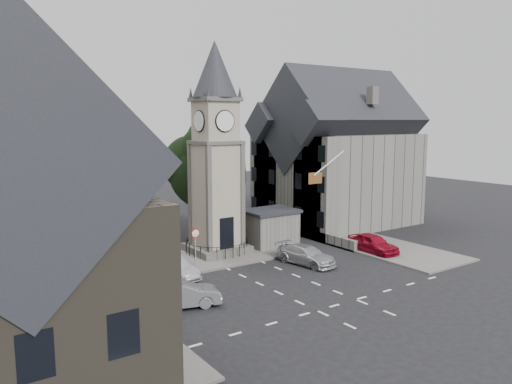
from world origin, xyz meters
TOP-DOWN VIEW (x-y plane):
  - ground at (0.00, 0.00)m, footprint 120.00×120.00m
  - pavement_west at (-12.50, 6.00)m, footprint 6.00×30.00m
  - pavement_east at (12.00, 8.00)m, footprint 6.00×26.00m
  - central_island at (1.50, 8.00)m, footprint 10.00×8.00m
  - road_markings at (0.00, -5.50)m, footprint 20.00×8.00m
  - clock_tower at (0.00, 7.99)m, footprint 4.86×4.86m
  - stone_shelter at (4.80, 7.50)m, footprint 4.30×3.30m
  - town_tree at (2.00, 13.00)m, footprint 7.20×7.20m
  - warning_sign_post at (-3.20, 5.43)m, footprint 0.70×0.19m
  - terrace_tudor at (-15.50, 0.00)m, footprint 8.10×7.60m
  - building_sw_stone at (-17.00, -9.00)m, footprint 8.60×7.60m
  - backdrop_west at (-12.00, 28.00)m, footprint 20.00×10.00m
  - east_building at (15.59, 11.00)m, footprint 14.40×11.40m
  - east_boundary_wall at (9.20, 10.00)m, footprint 0.40×16.00m
  - flagpole at (8.00, 4.00)m, footprint 3.68×0.10m
  - car_west_blue at (-7.84, 0.01)m, footprint 3.97×1.72m
  - car_west_silver at (-7.50, -0.78)m, footprint 4.85×2.76m
  - car_west_grey at (-8.39, 8.00)m, footprint 5.30×4.52m
  - car_island_silver at (-5.50, 4.10)m, footprint 2.12×4.39m
  - car_island_east at (3.83, 1.73)m, footprint 2.74×5.01m
  - car_east_red at (10.19, 1.15)m, footprint 1.91×4.52m
  - pedestrian at (11.50, 6.89)m, footprint 0.66×0.47m

SIDE VIEW (x-z plane):
  - ground at x=0.00m, z-range 0.00..0.00m
  - road_markings at x=0.00m, z-range 0.00..0.01m
  - pavement_west at x=-12.50m, z-range 0.00..0.14m
  - pavement_east at x=12.00m, z-range 0.00..0.14m
  - central_island at x=1.50m, z-range 0.00..0.16m
  - east_boundary_wall at x=9.20m, z-range 0.00..0.90m
  - car_west_blue at x=-7.84m, z-range 0.00..1.34m
  - car_west_grey at x=-8.39m, z-range 0.00..1.35m
  - car_island_east at x=3.83m, z-range 0.00..1.38m
  - car_island_silver at x=-5.50m, z-range 0.00..1.39m
  - car_west_silver at x=-7.50m, z-range 0.00..1.51m
  - car_east_red at x=10.19m, z-range 0.00..1.52m
  - pedestrian at x=11.50m, z-range 0.00..1.70m
  - stone_shelter at x=4.80m, z-range 0.01..3.09m
  - warning_sign_post at x=-3.20m, z-range 0.60..3.45m
  - backdrop_west at x=-12.00m, z-range 0.00..8.00m
  - building_sw_stone at x=-17.00m, z-range 0.15..10.55m
  - terrace_tudor at x=-15.50m, z-range 0.19..12.19m
  - east_building at x=15.59m, z-range -0.04..12.56m
  - town_tree at x=2.00m, z-range 1.57..12.37m
  - flagpole at x=8.00m, z-range 5.63..8.37m
  - clock_tower at x=0.00m, z-range 0.00..16.25m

